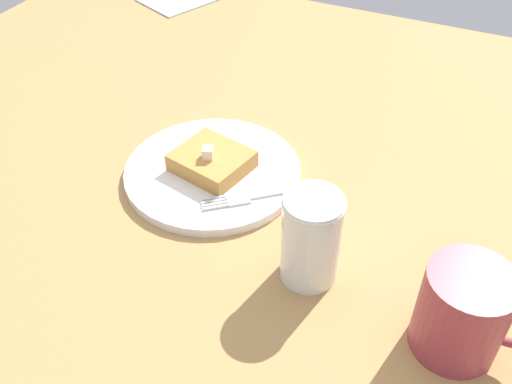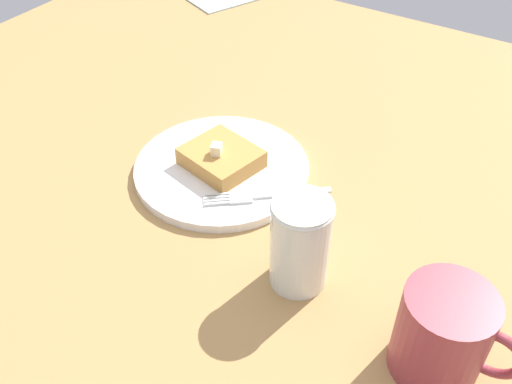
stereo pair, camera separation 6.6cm
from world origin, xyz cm
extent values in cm
cube|color=#A87E49|center=(0.00, 0.00, 1.31)|extent=(122.97, 122.97, 2.63)
cylinder|color=silver|center=(1.28, 2.27, 3.25)|extent=(23.21, 23.21, 1.24)
torus|color=gray|center=(1.28, 2.27, 3.47)|extent=(23.21, 23.21, 0.80)
cube|color=#BB853E|center=(1.28, 2.27, 5.08)|extent=(10.62, 9.79, 2.42)
cube|color=#F9EBC2|center=(1.30, 1.35, 7.03)|extent=(1.79, 1.87, 1.48)
cube|color=silver|center=(12.05, 2.16, 4.05)|extent=(8.27, 7.08, 0.36)
cube|color=silver|center=(7.13, -1.92, 4.05)|extent=(3.56, 3.48, 0.36)
cube|color=silver|center=(5.35, -4.48, 4.05)|extent=(2.67, 2.29, 0.36)
cube|color=silver|center=(5.00, -4.05, 4.05)|extent=(2.67, 2.29, 0.36)
cube|color=silver|center=(4.64, -3.63, 4.05)|extent=(2.67, 2.29, 0.36)
cube|color=silver|center=(4.29, -3.21, 4.05)|extent=(2.67, 2.29, 0.36)
cylinder|color=#5B2D0A|center=(18.88, -8.30, 6.96)|extent=(5.77, 5.77, 8.66)
cylinder|color=silver|center=(18.88, -8.30, 8.09)|extent=(6.27, 6.27, 10.93)
torus|color=silver|center=(18.88, -8.30, 13.11)|extent=(6.52, 6.52, 0.50)
cylinder|color=#943640|center=(34.86, -10.72, 7.52)|extent=(8.33, 8.33, 9.77)
camera|label=1|loc=(31.24, -48.33, 50.89)|focal=40.00mm
camera|label=2|loc=(37.06, -45.13, 50.89)|focal=40.00mm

